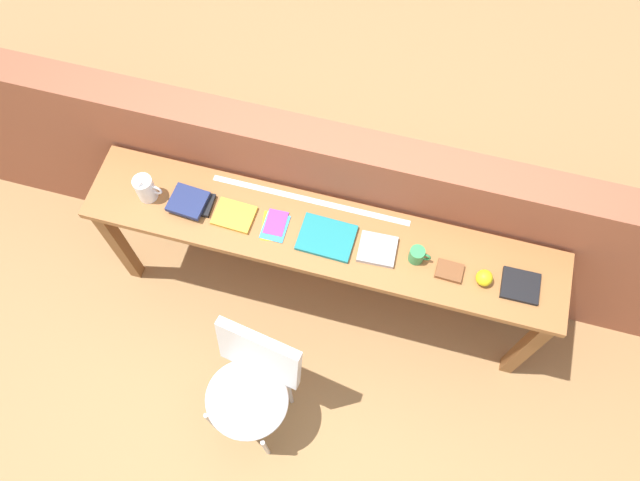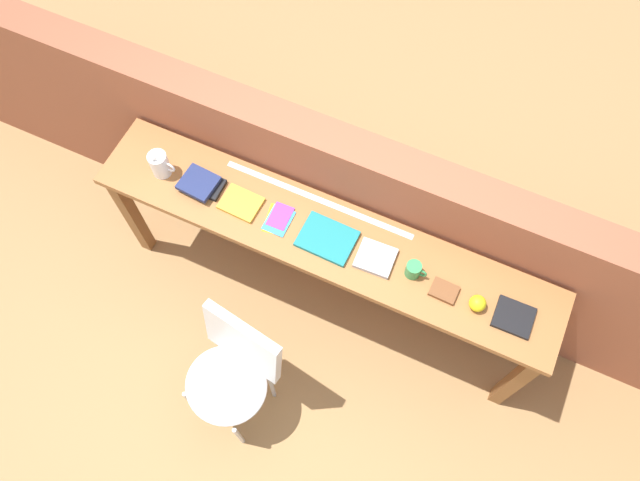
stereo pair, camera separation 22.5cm
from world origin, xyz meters
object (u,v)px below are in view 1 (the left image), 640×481
Objects in this scene: pamphlet_pile_colourful at (275,225)px; chair_white_moulded at (251,384)px; leather_journal_brown at (449,271)px; book_repair_rightmost at (520,286)px; book_stack_leftmost at (190,202)px; pitcher_white at (146,188)px; sports_ball_small at (484,278)px; mug at (417,255)px; book_open_centre at (327,238)px; magazine_cycling at (234,215)px.

chair_white_moulded is at bearing -84.27° from pamphlet_pile_colourful.
leather_journal_brown reaches higher than book_repair_rightmost.
pitcher_white is at bearing -177.50° from book_stack_leftmost.
book_stack_leftmost is 1.71m from book_repair_rightmost.
book_stack_leftmost reaches higher than pamphlet_pile_colourful.
chair_white_moulded is 10.80× the size of sports_ball_small.
mug is 0.85× the size of leather_journal_brown.
pitcher_white is 0.96m from book_open_centre.
pamphlet_pile_colourful is (-0.07, 0.74, 0.36)m from chair_white_moulded.
pitcher_white is 1.00× the size of book_repair_rightmost.
book_stack_leftmost is at bearing 2.50° from pitcher_white.
leather_journal_brown is (0.83, 0.71, 0.37)m from chair_white_moulded.
sports_ball_small is (1.53, -0.03, 0.01)m from book_stack_leftmost.
book_repair_rightmost is at bearing -0.35° from pamphlet_pile_colourful.
leather_journal_brown is (1.12, -0.02, 0.00)m from magazine_cycling.
pitcher_white is at bearing 178.78° from book_repair_rightmost.
magazine_cycling is 1.10× the size of pamphlet_pile_colourful.
chair_white_moulded is at bearing -44.04° from pitcher_white.
pamphlet_pile_colourful is at bearing -179.47° from mug.
pamphlet_pile_colourful is 1.01× the size of book_repair_rightmost.
chair_white_moulded is 4.87× the size of book_repair_rightmost.
book_open_centre is 3.36× the size of sports_ball_small.
magazine_cycling is 0.49m from book_open_centre.
book_open_centre reaches higher than magazine_cycling.
pitcher_white reaches higher than book_repair_rightmost.
leather_journal_brown reaches higher than magazine_cycling.
mug is at bearing 172.47° from leather_journal_brown.
sports_ball_small is at bearing -0.78° from pitcher_white.
book_stack_leftmost is at bearing 178.73° from sports_ball_small.
leather_journal_brown reaches higher than book_open_centre.
book_stack_leftmost reaches higher than chair_white_moulded.
leather_journal_brown is (1.36, -0.03, -0.02)m from book_stack_leftmost.
magazine_cycling is at bearing -2.32° from book_stack_leftmost.
book_open_centre is 2.52× the size of mug.
magazine_cycling is 1.11× the size of book_repair_rightmost.
pitcher_white is (-0.76, 0.73, 0.43)m from chair_white_moulded.
book_repair_rightmost is at bearing -1.59° from mug.
sports_ball_small is (1.76, -0.02, -0.04)m from pitcher_white.
sports_ball_small is at bearing 1.15° from magazine_cycling.
leather_journal_brown is at bearing -1.22° from book_stack_leftmost.
book_open_centre is (0.96, 0.00, -0.07)m from pitcher_white.
book_repair_rightmost is (0.98, -0.01, -0.00)m from book_open_centre.
sports_ball_small is at bearing -175.29° from book_repair_rightmost.
pamphlet_pile_colourful is 0.67× the size of book_open_centre.
mug reaches higher than book_repair_rightmost.
book_open_centre is at bearing -0.73° from book_stack_leftmost.
pitcher_white reaches higher than mug.
book_repair_rightmost is at bearing -0.53° from book_stack_leftmost.
book_repair_rightmost is at bearing 31.67° from chair_white_moulded.
pitcher_white is at bearing -179.65° from mug.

